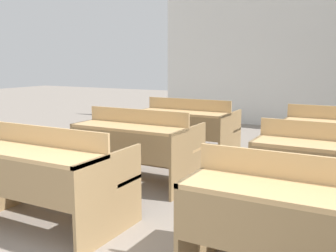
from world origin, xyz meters
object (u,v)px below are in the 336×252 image
Objects in this scene: bench_front_left at (47,173)px; bench_second_left at (137,143)px; bench_front_right at (299,219)px; bench_second_right at (331,166)px; bench_third_left at (188,126)px.

bench_front_left is 1.00× the size of bench_second_left.
bench_front_right is at bearing 0.07° from bench_front_left.
bench_second_right is 1.00× the size of bench_third_left.
bench_second_left and bench_second_right have the same top height.
bench_front_left is at bearing -179.93° from bench_front_right.
bench_second_left is 1.00× the size of bench_second_right.
bench_front_right is 1.30m from bench_second_right.
bench_second_left is 1.00× the size of bench_third_left.
bench_front_left is 2.62m from bench_third_left.
bench_front_right is at bearing -91.18° from bench_second_right.
bench_second_right is at bearing 88.82° from bench_front_right.
bench_front_right is at bearing -53.09° from bench_third_left.
bench_second_right is (1.98, -0.00, 0.00)m from bench_second_left.
bench_front_right is 3.27m from bench_third_left.
bench_front_right is 1.00× the size of bench_third_left.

